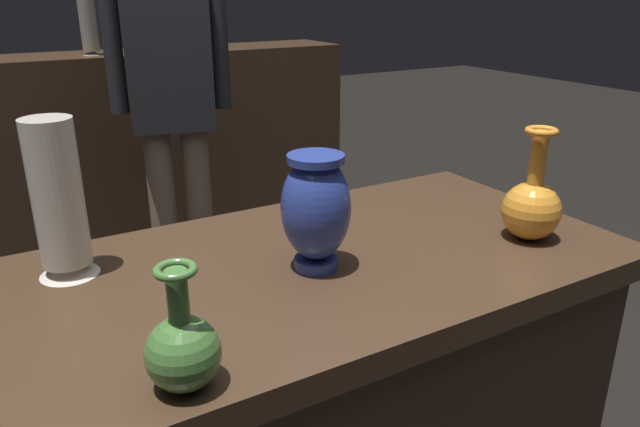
{
  "coord_description": "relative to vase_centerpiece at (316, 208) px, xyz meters",
  "views": [
    {
      "loc": [
        -0.55,
        -0.92,
        1.3
      ],
      "look_at": [
        -0.02,
        -0.02,
        0.9
      ],
      "focal_mm": 33.72,
      "sensor_mm": 36.0,
      "label": 1
    }
  ],
  "objects": [
    {
      "name": "shelf_vase_center",
      "position": [
        0.04,
        2.17,
        0.22
      ],
      "size": [
        0.09,
        0.09,
        0.29
      ],
      "color": "gray",
      "rests_on": "back_display_shelf"
    },
    {
      "name": "visitor_center_back",
      "position": [
        0.19,
        1.48,
        -0.02
      ],
      "size": [
        0.46,
        0.25,
        1.53
      ],
      "rotation": [
        0.0,
        0.0,
        2.89
      ],
      "color": "#846B56",
      "rests_on": "ground_plane"
    },
    {
      "name": "shelf_vase_right",
      "position": [
        0.56,
        2.18,
        0.19
      ],
      "size": [
        0.14,
        0.14,
        0.21
      ],
      "color": "#2D429E",
      "rests_on": "back_display_shelf"
    },
    {
      "name": "vase_left_accent",
      "position": [
        -0.33,
        -0.22,
        -0.06
      ],
      "size": [
        0.1,
        0.1,
        0.18
      ],
      "color": "#477A38",
      "rests_on": "display_plinth"
    },
    {
      "name": "vase_centerpiece",
      "position": [
        0.0,
        0.0,
        0.0
      ],
      "size": [
        0.13,
        0.13,
        0.22
      ],
      "color": "#2D429E",
      "rests_on": "display_plinth"
    },
    {
      "name": "display_plinth",
      "position": [
        0.04,
        0.03,
        -0.51
      ],
      "size": [
        1.2,
        0.64,
        0.8
      ],
      "color": "#422D1E",
      "rests_on": "ground_plane"
    },
    {
      "name": "back_display_shelf",
      "position": [
        0.04,
        2.23,
        -0.42
      ],
      "size": [
        2.6,
        0.4,
        0.99
      ],
      "color": "#422D1E",
      "rests_on": "ground_plane"
    },
    {
      "name": "vase_tall_behind",
      "position": [
        0.46,
        -0.1,
        -0.05
      ],
      "size": [
        0.12,
        0.12,
        0.24
      ],
      "color": "orange",
      "rests_on": "display_plinth"
    },
    {
      "name": "vase_right_accent",
      "position": [
        -0.4,
        0.21,
        0.02
      ],
      "size": [
        0.11,
        0.11,
        0.29
      ],
      "color": "silver",
      "rests_on": "display_plinth"
    }
  ]
}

